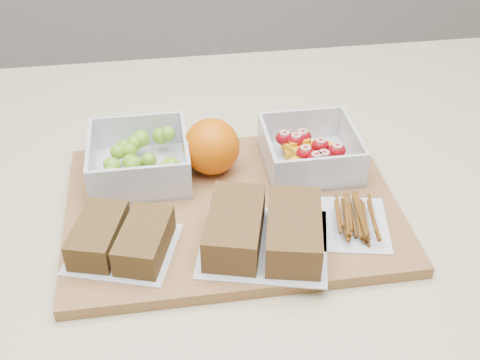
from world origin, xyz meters
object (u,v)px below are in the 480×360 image
Objects in this scene: sandwich_bag_center at (264,230)px; grape_container at (140,159)px; fruit_container at (309,153)px; sandwich_bag_left at (122,238)px; pretzel_bag at (354,218)px; cutting_board at (232,208)px; orange at (211,147)px.

grape_container is at bearing 130.64° from sandwich_bag_center.
fruit_container is 0.86× the size of sandwich_bag_left.
sandwich_bag_left is at bearing -179.48° from pretzel_bag.
sandwich_bag_center is at bearing -121.29° from fruit_container.
cutting_board is 0.14m from fruit_container.
fruit_container is at bearing 27.74° from sandwich_bag_left.
cutting_board is 5.50× the size of orange.
cutting_board is 3.37× the size of fruit_container.
fruit_container is 0.71× the size of sandwich_bag_center.
fruit_container reaches higher than sandwich_bag_center.
pretzel_bag is at bearing 0.52° from sandwich_bag_left.
grape_container reaches higher than sandwich_bag_center.
sandwich_bag_left is 0.28m from pretzel_bag.
pretzel_bag is (0.11, 0.02, -0.01)m from sandwich_bag_center.
orange is at bearing 49.75° from sandwich_bag_left.
sandwich_bag_center reaches higher than sandwich_bag_left.
fruit_container is at bearing -3.61° from grape_container.
cutting_board is at bearing -150.07° from fruit_container.
sandwich_bag_left reaches higher than cutting_board.
sandwich_bag_left is (-0.14, -0.07, 0.03)m from cutting_board.
cutting_board is 2.39× the size of sandwich_bag_center.
orange is 0.19m from sandwich_bag_left.
fruit_container is (0.23, -0.01, -0.00)m from grape_container.
grape_container reaches higher than sandwich_bag_left.
sandwich_bag_left is 0.83× the size of sandwich_bag_center.
grape_container is 0.29m from pretzel_bag.
pretzel_bag reaches higher than cutting_board.
fruit_container is 0.29m from sandwich_bag_left.
sandwich_bag_center reaches higher than pretzel_bag.
fruit_container is (0.12, 0.07, 0.03)m from cutting_board.
fruit_container reaches higher than sandwich_bag_left.
cutting_board is at bearing -35.86° from grape_container.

